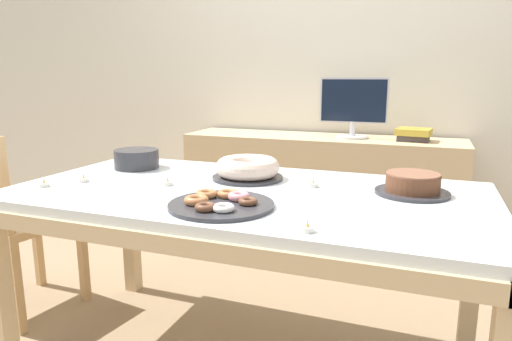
{
  "coord_description": "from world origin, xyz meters",
  "views": [
    {
      "loc": [
        0.64,
        -1.6,
        1.2
      ],
      "look_at": [
        0.01,
        0.08,
        0.82
      ],
      "focal_mm": 32.0,
      "sensor_mm": 36.0,
      "label": 1
    }
  ],
  "objects": [
    {
      "name": "tealight_centre",
      "position": [
        -0.68,
        -0.12,
        0.77
      ],
      "size": [
        0.04,
        0.04,
        0.04
      ],
      "color": "silver",
      "rests_on": "dining_table"
    },
    {
      "name": "tealight_near_front",
      "position": [
        0.23,
        0.13,
        0.77
      ],
      "size": [
        0.04,
        0.04,
        0.04
      ],
      "color": "silver",
      "rests_on": "dining_table"
    },
    {
      "name": "dining_table",
      "position": [
        0.0,
        0.0,
        0.68
      ],
      "size": [
        1.86,
        0.97,
        0.76
      ],
      "color": "silver",
      "rests_on": "ground"
    },
    {
      "name": "tealight_right_edge",
      "position": [
        -0.77,
        -0.25,
        0.77
      ],
      "size": [
        0.04,
        0.04,
        0.04
      ],
      "color": "silver",
      "rests_on": "dining_table"
    },
    {
      "name": "computer_monitor",
      "position": [
        0.2,
        1.3,
        1.0
      ],
      "size": [
        0.42,
        0.2,
        0.38
      ],
      "color": "silver",
      "rests_on": "sideboard"
    },
    {
      "name": "plate_stack",
      "position": [
        -0.65,
        0.21,
        0.81
      ],
      "size": [
        0.21,
        0.21,
        0.09
      ],
      "color": "#333338",
      "rests_on": "dining_table"
    },
    {
      "name": "tealight_left_edge",
      "position": [
        -0.32,
        -0.05,
        0.77
      ],
      "size": [
        0.04,
        0.04,
        0.04
      ],
      "color": "silver",
      "rests_on": "dining_table"
    },
    {
      "name": "wall_back",
      "position": [
        0.0,
        1.6,
        1.3
      ],
      "size": [
        8.0,
        0.1,
        2.6
      ],
      "primitive_type": "cube",
      "color": "silver",
      "rests_on": "ground"
    },
    {
      "name": "tealight_near_cakes",
      "position": [
        0.35,
        -0.4,
        0.77
      ],
      "size": [
        0.04,
        0.04,
        0.04
      ],
      "color": "silver",
      "rests_on": "dining_table"
    },
    {
      "name": "cake_golden_bundt",
      "position": [
        -0.07,
        0.18,
        0.81
      ],
      "size": [
        0.3,
        0.3,
        0.09
      ],
      "color": "#333338",
      "rests_on": "dining_table"
    },
    {
      "name": "book_stack",
      "position": [
        0.57,
        1.3,
        0.85
      ],
      "size": [
        0.22,
        0.2,
        0.08
      ],
      "color": "#3F3838",
      "rests_on": "sideboard"
    },
    {
      "name": "sideboard",
      "position": [
        0.0,
        1.3,
        0.41
      ],
      "size": [
        1.79,
        0.44,
        0.81
      ],
      "color": "#D1B284",
      "rests_on": "ground"
    },
    {
      "name": "cake_chocolate_round",
      "position": [
        0.61,
        0.16,
        0.8
      ],
      "size": [
        0.27,
        0.27,
        0.08
      ],
      "color": "#333338",
      "rests_on": "dining_table"
    },
    {
      "name": "pastry_platter",
      "position": [
        0.01,
        -0.25,
        0.78
      ],
      "size": [
        0.36,
        0.36,
        0.04
      ],
      "color": "#333338",
      "rests_on": "dining_table"
    },
    {
      "name": "chair",
      "position": [
        -1.26,
        -0.01,
        0.52
      ],
      "size": [
        0.48,
        0.48,
        0.94
      ],
      "color": "tan",
      "rests_on": "ground"
    }
  ]
}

